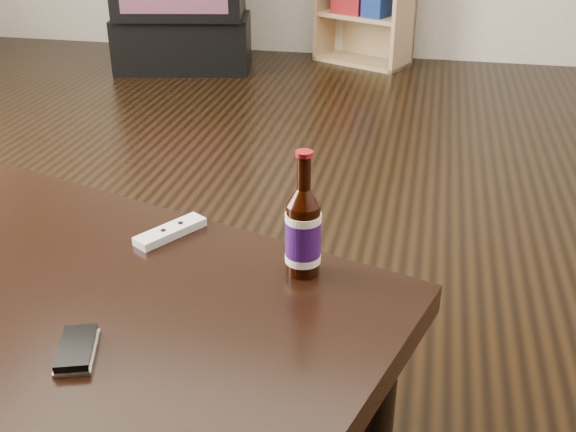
% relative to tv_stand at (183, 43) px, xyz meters
% --- Properties ---
extents(floor, '(5.00, 6.00, 0.01)m').
position_rel_tv_stand_xyz_m(floor, '(0.73, -2.39, -0.18)').
color(floor, black).
rests_on(floor, ground).
extents(tv_stand, '(0.92, 0.59, 0.34)m').
position_rel_tv_stand_xyz_m(tv_stand, '(0.00, 0.00, 0.00)').
color(tv_stand, black).
rests_on(tv_stand, floor).
extents(coffee_table, '(1.38, 1.05, 0.46)m').
position_rel_tv_stand_xyz_m(coffee_table, '(0.96, -3.18, 0.23)').
color(coffee_table, black).
rests_on(coffee_table, floor).
extents(beer_bottle, '(0.09, 0.09, 0.26)m').
position_rel_tv_stand_xyz_m(beer_bottle, '(1.38, -3.03, 0.38)').
color(beer_bottle, black).
rests_on(beer_bottle, coffee_table).
extents(phone, '(0.09, 0.13, 0.02)m').
position_rel_tv_stand_xyz_m(phone, '(1.07, -3.36, 0.30)').
color(phone, silver).
rests_on(phone, coffee_table).
extents(remote, '(0.13, 0.17, 0.02)m').
position_rel_tv_stand_xyz_m(remote, '(1.07, -2.95, 0.30)').
color(remote, silver).
rests_on(remote, coffee_table).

